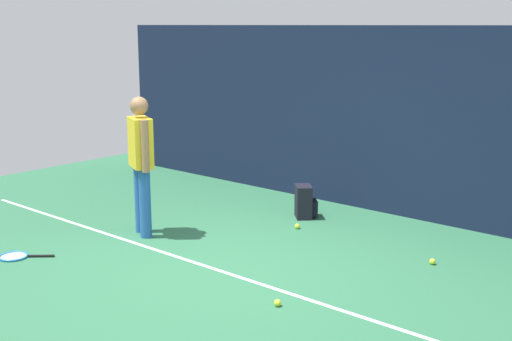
{
  "coord_description": "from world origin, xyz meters",
  "views": [
    {
      "loc": [
        4.57,
        -4.9,
        2.53
      ],
      "look_at": [
        0.0,
        0.4,
        1.0
      ],
      "focal_mm": 46.91,
      "sensor_mm": 36.0,
      "label": 1
    }
  ],
  "objects_px": {
    "backpack": "(305,202)",
    "tennis_ball_near_player": "(432,262)",
    "tennis_racket": "(16,256)",
    "tennis_ball_by_fence": "(297,226)",
    "tennis_ball_mid_court": "(278,303)",
    "tennis_player": "(141,157)"
  },
  "relations": [
    {
      "from": "tennis_ball_near_player",
      "to": "tennis_racket",
      "type": "bearing_deg",
      "value": -142.04
    },
    {
      "from": "backpack",
      "to": "tennis_ball_near_player",
      "type": "bearing_deg",
      "value": -149.46
    },
    {
      "from": "tennis_ball_near_player",
      "to": "tennis_ball_mid_court",
      "type": "bearing_deg",
      "value": -106.56
    },
    {
      "from": "tennis_player",
      "to": "tennis_ball_mid_court",
      "type": "xyz_separation_m",
      "value": [
        2.61,
        -0.6,
        -0.93
      ]
    },
    {
      "from": "tennis_player",
      "to": "tennis_ball_mid_court",
      "type": "bearing_deg",
      "value": -167.12
    },
    {
      "from": "tennis_racket",
      "to": "tennis_ball_by_fence",
      "type": "height_order",
      "value": "tennis_ball_by_fence"
    },
    {
      "from": "tennis_player",
      "to": "tennis_ball_mid_court",
      "type": "relative_size",
      "value": 25.76
    },
    {
      "from": "tennis_ball_by_fence",
      "to": "tennis_ball_mid_court",
      "type": "bearing_deg",
      "value": -56.98
    },
    {
      "from": "tennis_ball_by_fence",
      "to": "tennis_racket",
      "type": "bearing_deg",
      "value": -120.78
    },
    {
      "from": "tennis_racket",
      "to": "tennis_ball_near_player",
      "type": "relative_size",
      "value": 8.66
    },
    {
      "from": "backpack",
      "to": "tennis_ball_mid_court",
      "type": "xyz_separation_m",
      "value": [
        1.55,
        -2.48,
        -0.18
      ]
    },
    {
      "from": "tennis_ball_near_player",
      "to": "tennis_ball_mid_court",
      "type": "xyz_separation_m",
      "value": [
        -0.58,
        -1.94,
        0.0
      ]
    },
    {
      "from": "backpack",
      "to": "tennis_ball_by_fence",
      "type": "bearing_deg",
      "value": 161.6
    },
    {
      "from": "tennis_ball_by_fence",
      "to": "tennis_ball_near_player",
      "type": "bearing_deg",
      "value": -2.26
    },
    {
      "from": "tennis_racket",
      "to": "backpack",
      "type": "bearing_deg",
      "value": -156.43
    },
    {
      "from": "tennis_player",
      "to": "backpack",
      "type": "relative_size",
      "value": 3.86
    },
    {
      "from": "tennis_racket",
      "to": "tennis_ball_near_player",
      "type": "distance_m",
      "value": 4.58
    },
    {
      "from": "tennis_player",
      "to": "tennis_ball_by_fence",
      "type": "relative_size",
      "value": 25.76
    },
    {
      "from": "tennis_player",
      "to": "tennis_ball_near_player",
      "type": "height_order",
      "value": "tennis_player"
    },
    {
      "from": "tennis_player",
      "to": "tennis_ball_near_player",
      "type": "relative_size",
      "value": 25.76
    },
    {
      "from": "tennis_racket",
      "to": "tennis_ball_near_player",
      "type": "xyz_separation_m",
      "value": [
        3.61,
        2.82,
        0.02
      ]
    },
    {
      "from": "tennis_ball_near_player",
      "to": "tennis_player",
      "type": "bearing_deg",
      "value": -157.14
    }
  ]
}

